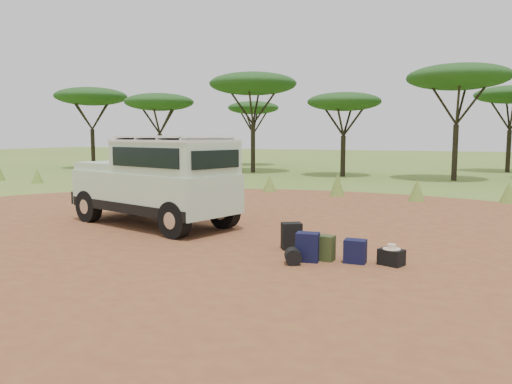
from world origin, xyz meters
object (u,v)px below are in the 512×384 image
at_px(walking_staff, 176,199).
at_px(duffel_navy, 355,251).
at_px(safari_vehicle, 157,183).
at_px(backpack_navy, 308,247).
at_px(backpack_olive, 325,248).
at_px(backpack_black, 292,236).
at_px(hard_case, 391,257).

distance_m(walking_staff, duffel_navy, 4.86).
distance_m(safari_vehicle, duffel_navy, 5.93).
bearing_deg(backpack_navy, backpack_olive, 27.31).
height_order(backpack_black, backpack_olive, backpack_black).
distance_m(backpack_olive, duffel_navy, 0.57).
distance_m(backpack_navy, duffel_navy, 0.88).
xyz_separation_m(walking_staff, hard_case, (5.29, -1.19, -0.67)).
bearing_deg(duffel_navy, hard_case, 6.65).
relative_size(duffel_navy, hard_case, 1.04).
height_order(walking_staff, backpack_olive, walking_staff).
relative_size(safari_vehicle, walking_staff, 3.04).
height_order(walking_staff, hard_case, walking_staff).
xyz_separation_m(backpack_navy, backpack_olive, (0.28, 0.19, -0.03)).
bearing_deg(duffel_navy, walking_staff, 162.94).
relative_size(safari_vehicle, hard_case, 12.09).
relative_size(walking_staff, backpack_olive, 3.50).
relative_size(safari_vehicle, duffel_navy, 11.58).
xyz_separation_m(safari_vehicle, duffel_navy, (5.56, -1.83, -0.91)).
bearing_deg(backpack_navy, safari_vehicle, 149.03).
relative_size(backpack_black, duffel_navy, 1.26).
relative_size(safari_vehicle, backpack_navy, 9.34).
relative_size(backpack_olive, hard_case, 1.13).
bearing_deg(backpack_navy, backpack_black, 118.55).
height_order(duffel_navy, hard_case, duffel_navy).
relative_size(backpack_black, hard_case, 1.31).
xyz_separation_m(walking_staff, backpack_navy, (3.81, -1.51, -0.55)).
xyz_separation_m(walking_staff, backpack_black, (3.20, -0.67, -0.54)).
xyz_separation_m(backpack_navy, duffel_navy, (0.85, 0.23, -0.05)).
bearing_deg(duffel_navy, backpack_olive, -177.80).
bearing_deg(safari_vehicle, hard_case, 0.89).
bearing_deg(duffel_navy, backpack_black, 155.55).
xyz_separation_m(backpack_olive, duffel_navy, (0.57, 0.04, -0.02)).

